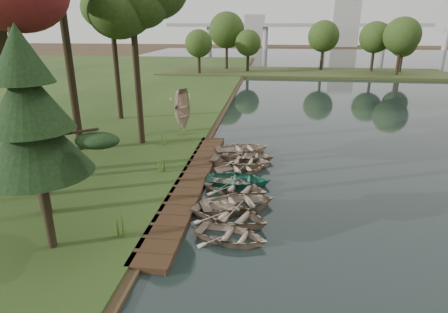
# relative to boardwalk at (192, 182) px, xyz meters

# --- Properties ---
(ground) EXTENTS (300.00, 300.00, 0.00)m
(ground) POSITION_rel_boardwalk_xyz_m (1.60, 0.00, -0.15)
(ground) COLOR #3D2F1D
(boardwalk) EXTENTS (1.60, 16.00, 0.30)m
(boardwalk) POSITION_rel_boardwalk_xyz_m (0.00, 0.00, 0.00)
(boardwalk) COLOR #372415
(boardwalk) RESTS_ON ground
(peninsula) EXTENTS (50.00, 14.00, 0.45)m
(peninsula) POSITION_rel_boardwalk_xyz_m (9.60, 50.00, 0.08)
(peninsula) COLOR #36411C
(peninsula) RESTS_ON ground
(far_trees) EXTENTS (45.60, 5.60, 8.80)m
(far_trees) POSITION_rel_boardwalk_xyz_m (6.27, 50.00, 6.28)
(far_trees) COLOR black
(far_trees) RESTS_ON peninsula
(bridge) EXTENTS (95.90, 4.00, 8.60)m
(bridge) POSITION_rel_boardwalk_xyz_m (13.91, 120.00, 6.93)
(bridge) COLOR #A5A5A0
(bridge) RESTS_ON ground
(building_a) EXTENTS (10.00, 8.00, 18.00)m
(building_a) POSITION_rel_boardwalk_xyz_m (31.60, 140.00, 8.85)
(building_a) COLOR #A5A5A0
(building_a) RESTS_ON ground
(building_b) EXTENTS (8.00, 8.00, 12.00)m
(building_b) POSITION_rel_boardwalk_xyz_m (-3.40, 145.00, 5.85)
(building_b) COLOR #A5A5A0
(building_b) RESTS_ON ground
(rowboat_0) EXTENTS (3.51, 2.92, 0.63)m
(rowboat_0) POSITION_rel_boardwalk_xyz_m (2.78, -5.46, 0.21)
(rowboat_0) COLOR tan
(rowboat_0) RESTS_ON water
(rowboat_1) EXTENTS (4.42, 3.87, 0.76)m
(rowboat_1) POSITION_rel_boardwalk_xyz_m (2.55, -3.87, 0.28)
(rowboat_1) COLOR tan
(rowboat_1) RESTS_ON water
(rowboat_2) EXTENTS (4.38, 3.84, 0.76)m
(rowboat_2) POSITION_rel_boardwalk_xyz_m (2.83, -2.72, 0.28)
(rowboat_2) COLOR tan
(rowboat_2) RESTS_ON water
(rowboat_3) EXTENTS (4.01, 3.43, 0.70)m
(rowboat_3) POSITION_rel_boardwalk_xyz_m (2.55, -0.85, 0.25)
(rowboat_3) COLOR tan
(rowboat_3) RESTS_ON water
(rowboat_4) EXTENTS (3.62, 2.64, 0.74)m
(rowboat_4) POSITION_rel_boardwalk_xyz_m (2.57, 0.10, 0.27)
(rowboat_4) COLOR #276D5A
(rowboat_4) RESTS_ON water
(rowboat_5) EXTENTS (3.73, 3.27, 0.64)m
(rowboat_5) POSITION_rel_boardwalk_xyz_m (2.55, 1.93, 0.22)
(rowboat_5) COLOR tan
(rowboat_5) RESTS_ON water
(rowboat_6) EXTENTS (4.08, 3.12, 0.79)m
(rowboat_6) POSITION_rel_boardwalk_xyz_m (2.47, 3.06, 0.29)
(rowboat_6) COLOR tan
(rowboat_6) RESTS_ON water
(rowboat_7) EXTENTS (3.54, 2.62, 0.71)m
(rowboat_7) POSITION_rel_boardwalk_xyz_m (2.84, 4.13, 0.25)
(rowboat_7) COLOR tan
(rowboat_7) RESTS_ON water
(rowboat_8) EXTENTS (4.38, 3.77, 0.76)m
(rowboat_8) POSITION_rel_boardwalk_xyz_m (2.39, 5.50, 0.28)
(rowboat_8) COLOR tan
(rowboat_8) RESTS_ON water
(stored_rowboat) EXTENTS (4.09, 3.68, 0.70)m
(stored_rowboat) POSITION_rel_boardwalk_xyz_m (-2.68, 9.71, 0.50)
(stored_rowboat) COLOR tan
(stored_rowboat) RESTS_ON bank
(tree_4) EXTENTS (4.80, 4.80, 11.13)m
(tree_4) POSITION_rel_boardwalk_xyz_m (-4.92, 6.23, 9.16)
(tree_4) COLOR black
(tree_4) RESTS_ON bank
(tree_6) EXTENTS (5.29, 5.29, 12.02)m
(tree_6) POSITION_rel_boardwalk_xyz_m (-9.25, 13.15, 9.85)
(tree_6) COLOR black
(tree_6) RESTS_ON bank
(pine_tree) EXTENTS (3.80, 3.80, 8.13)m
(pine_tree) POSITION_rel_boardwalk_xyz_m (-3.95, -7.11, 5.22)
(pine_tree) COLOR black
(pine_tree) RESTS_ON bank
(reeds_0) EXTENTS (0.60, 0.60, 1.00)m
(reeds_0) POSITION_rel_boardwalk_xyz_m (-1.72, -5.96, 0.65)
(reeds_0) COLOR #3F661E
(reeds_0) RESTS_ON bank
(reeds_1) EXTENTS (0.60, 0.60, 1.02)m
(reeds_1) POSITION_rel_boardwalk_xyz_m (-1.95, 0.96, 0.66)
(reeds_1) COLOR #3F661E
(reeds_1) RESTS_ON bank
(reeds_2) EXTENTS (0.60, 0.60, 0.98)m
(reeds_2) POSITION_rel_boardwalk_xyz_m (-3.25, 5.98, 0.64)
(reeds_2) COLOR #3F661E
(reeds_2) RESTS_ON bank
(reeds_3) EXTENTS (0.60, 0.60, 0.88)m
(reeds_3) POSITION_rel_boardwalk_xyz_m (-2.71, 8.63, 0.59)
(reeds_3) COLOR #3F661E
(reeds_3) RESTS_ON bank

